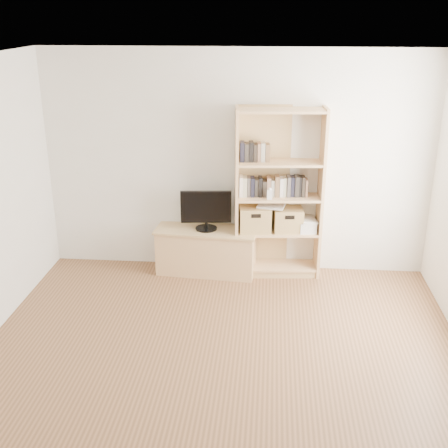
# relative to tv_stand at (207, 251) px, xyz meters

# --- Properties ---
(floor) EXTENTS (4.50, 5.00, 0.01)m
(floor) POSITION_rel_tv_stand_xyz_m (0.33, -2.28, -0.26)
(floor) COLOR brown
(floor) RESTS_ON ground
(back_wall) EXTENTS (4.50, 0.02, 2.60)m
(back_wall) POSITION_rel_tv_stand_xyz_m (0.33, 0.22, 1.04)
(back_wall) COLOR silver
(back_wall) RESTS_ON floor
(ceiling) EXTENTS (4.50, 5.00, 0.01)m
(ceiling) POSITION_rel_tv_stand_xyz_m (0.33, -2.28, 2.34)
(ceiling) COLOR white
(ceiling) RESTS_ON back_wall
(tv_stand) EXTENTS (1.18, 0.53, 0.53)m
(tv_stand) POSITION_rel_tv_stand_xyz_m (0.00, 0.00, 0.00)
(tv_stand) COLOR tan
(tv_stand) RESTS_ON floor
(bookshelf) EXTENTS (1.02, 0.44, 1.99)m
(bookshelf) POSITION_rel_tv_stand_xyz_m (0.83, 0.04, 0.73)
(bookshelf) COLOR tan
(bookshelf) RESTS_ON floor
(television) EXTENTS (0.59, 0.10, 0.46)m
(television) POSITION_rel_tv_stand_xyz_m (0.00, 0.00, 0.52)
(television) COLOR black
(television) RESTS_ON tv_stand
(books_row_mid) EXTENTS (0.77, 0.24, 0.20)m
(books_row_mid) POSITION_rel_tv_stand_xyz_m (0.83, 0.06, 0.81)
(books_row_mid) COLOR beige
(books_row_mid) RESTS_ON bookshelf
(books_row_upper) EXTENTS (0.36, 0.18, 0.18)m
(books_row_upper) POSITION_rel_tv_stand_xyz_m (0.61, 0.04, 1.21)
(books_row_upper) COLOR beige
(books_row_upper) RESTS_ON bookshelf
(baby_monitor) EXTENTS (0.06, 0.04, 0.11)m
(baby_monitor) POSITION_rel_tv_stand_xyz_m (0.73, -0.08, 0.76)
(baby_monitor) COLOR white
(baby_monitor) RESTS_ON bookshelf
(basket_left) EXTENTS (0.39, 0.34, 0.29)m
(basket_left) POSITION_rel_tv_stand_xyz_m (0.57, 0.01, 0.44)
(basket_left) COLOR tan
(basket_left) RESTS_ON bookshelf
(basket_right) EXTENTS (0.36, 0.31, 0.27)m
(basket_right) POSITION_rel_tv_stand_xyz_m (0.95, 0.04, 0.42)
(basket_right) COLOR tan
(basket_right) RESTS_ON bookshelf
(laptop) EXTENTS (0.33, 0.26, 0.02)m
(laptop) POSITION_rel_tv_stand_xyz_m (0.75, 0.02, 0.59)
(laptop) COLOR white
(laptop) RESTS_ON basket_left
(magazine_stack) EXTENTS (0.22, 0.30, 0.13)m
(magazine_stack) POSITION_rel_tv_stand_xyz_m (1.17, 0.06, 0.35)
(magazine_stack) COLOR beige
(magazine_stack) RESTS_ON bookshelf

